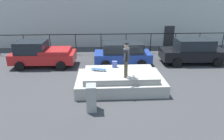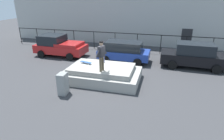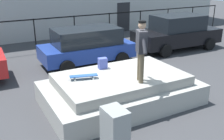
{
  "view_description": "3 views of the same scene",
  "coord_description": "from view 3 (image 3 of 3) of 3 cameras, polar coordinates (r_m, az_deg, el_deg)",
  "views": [
    {
      "loc": [
        -1.14,
        -10.82,
        4.98
      ],
      "look_at": [
        -0.47,
        1.11,
        0.57
      ],
      "focal_mm": 33.32,
      "sensor_mm": 36.0,
      "label": 1
    },
    {
      "loc": [
        3.48,
        -10.93,
        5.18
      ],
      "look_at": [
        0.32,
        0.69,
        0.4
      ],
      "focal_mm": 30.74,
      "sensor_mm": 36.0,
      "label": 2
    },
    {
      "loc": [
        -4.01,
        -6.86,
        3.92
      ],
      "look_at": [
        0.23,
        1.0,
        0.65
      ],
      "focal_mm": 42.58,
      "sensor_mm": 36.0,
      "label": 3
    }
  ],
  "objects": [
    {
      "name": "ground_plane",
      "position": [
        8.86,
        1.75,
        -6.18
      ],
      "size": [
        60.0,
        60.0,
        0.0
      ],
      "primitive_type": "plane",
      "color": "#38383A"
    },
    {
      "name": "concrete_ledge",
      "position": [
        8.47,
        1.84,
        -4.22
      ],
      "size": [
        4.76,
        2.92,
        0.94
      ],
      "color": "#9E9B93",
      "rests_on": "ground_plane"
    },
    {
      "name": "skateboarder",
      "position": [
        7.49,
        6.31,
        4.87
      ],
      "size": [
        0.42,
        0.94,
        1.77
      ],
      "color": "brown",
      "rests_on": "concrete_ledge"
    },
    {
      "name": "skateboard",
      "position": [
        7.94,
        -6.1,
        -1.27
      ],
      "size": [
        0.85,
        0.4,
        0.12
      ],
      "color": "#264C8C",
      "rests_on": "concrete_ledge"
    },
    {
      "name": "backpack",
      "position": [
        8.75,
        -2.02,
        1.45
      ],
      "size": [
        0.3,
        0.22,
        0.36
      ],
      "primitive_type": "cube",
      "rotation": [
        0.0,
        0.0,
        3.05
      ],
      "color": "#3F4C99",
      "rests_on": "concrete_ledge"
    },
    {
      "name": "car_blue_hatchback_mid",
      "position": [
        11.96,
        -5.43,
        5.29
      ],
      "size": [
        4.12,
        2.14,
        1.66
      ],
      "color": "navy",
      "rests_on": "ground_plane"
    },
    {
      "name": "car_black_sedan_far",
      "position": [
        14.85,
        13.81,
        7.88
      ],
      "size": [
        4.8,
        2.26,
        1.84
      ],
      "color": "black",
      "rests_on": "ground_plane"
    },
    {
      "name": "utility_box",
      "position": [
        5.97,
        0.64,
        -13.62
      ],
      "size": [
        0.46,
        0.61,
        1.22
      ],
      "primitive_type": "cube",
      "rotation": [
        0.0,
        0.0,
        0.03
      ],
      "color": "gray",
      "rests_on": "ground_plane"
    },
    {
      "name": "fence_row",
      "position": [
        14.63,
        -12.13,
        9.06
      ],
      "size": [
        24.06,
        0.06,
        1.75
      ],
      "color": "black",
      "rests_on": "ground_plane"
    }
  ]
}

